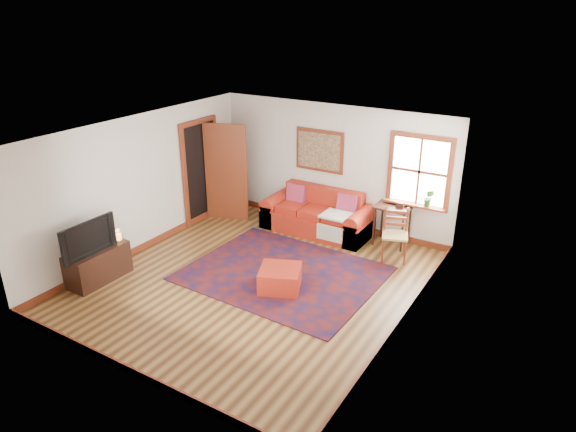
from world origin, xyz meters
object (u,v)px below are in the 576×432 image
Objects in this scene: side_table at (393,212)px; media_cabinet at (98,265)px; red_ottoman at (280,279)px; ladder_back_chair at (395,232)px; red_leather_sofa at (318,218)px.

media_cabinet is (-3.65, -3.82, -0.37)m from side_table.
media_cabinet reaches higher than red_ottoman.
red_ottoman is 0.62× the size of media_cabinet.
red_ottoman is at bearing -120.85° from ladder_back_chair.
side_table is at bearing 46.31° from media_cabinet.
red_ottoman is 3.03m from media_cabinet.
side_table is at bearing 6.37° from red_leather_sofa.
red_leather_sofa is 2.29× the size of ladder_back_chair.
media_cabinet is at bearing -139.86° from ladder_back_chair.
red_leather_sofa reaches higher than media_cabinet.
red_ottoman is 2.32m from ladder_back_chair.
media_cabinet is (-2.73, -1.32, 0.10)m from red_ottoman.
red_leather_sofa is 1.55m from side_table.
media_cabinet is at bearing -120.58° from red_leather_sofa.
media_cabinet is (-3.91, -3.29, -0.23)m from ladder_back_chair.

